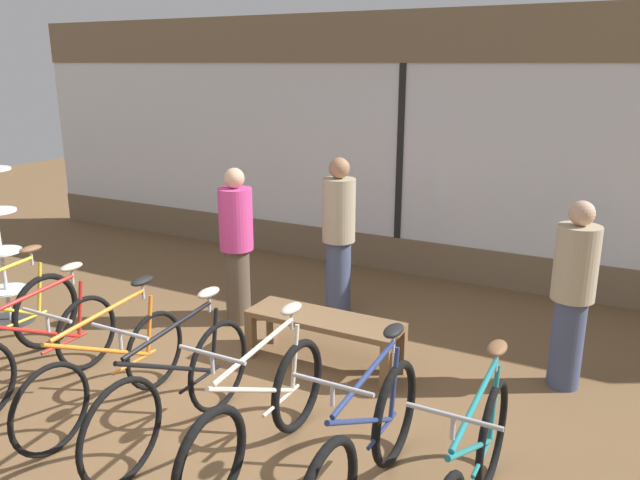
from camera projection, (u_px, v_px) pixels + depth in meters
name	position (u px, v px, depth m)	size (l,w,h in m)	color
ground_plane	(201.00, 424.00, 4.67)	(24.00, 24.00, 0.00)	brown
shop_back_wall	(401.00, 144.00, 7.65)	(12.00, 0.08, 3.20)	#7A664C
bicycle_left	(37.00, 350.00, 5.01)	(0.46, 1.69, 1.01)	black
bicycle_center_left	(109.00, 370.00, 4.68)	(0.46, 1.68, 1.01)	black
bicycle_center	(176.00, 390.00, 4.36)	(0.46, 1.73, 1.04)	black
bicycle_center_right	(260.00, 415.00, 4.09)	(0.46, 1.71, 1.03)	black
bicycle_right	(366.00, 447.00, 3.72)	(0.46, 1.71, 1.04)	black
bicycle_far_right	(472.00, 475.00, 3.47)	(0.46, 1.76, 1.04)	black
accessory_rack	(2.00, 258.00, 6.32)	(0.48, 0.48, 1.70)	#333333
display_bench	(324.00, 326.00, 5.48)	(1.40, 0.44, 0.46)	brown
customer_near_rack	(237.00, 244.00, 6.28)	(0.38, 0.38, 1.62)	brown
customer_by_window	(339.00, 235.00, 6.43)	(0.37, 0.37, 1.69)	#424C6B
customer_mid_floor	(573.00, 293.00, 5.00)	(0.37, 0.37, 1.58)	#424C6B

